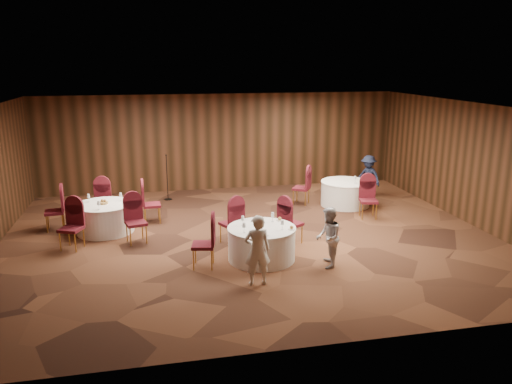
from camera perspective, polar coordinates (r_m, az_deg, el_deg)
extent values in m
plane|color=black|center=(12.44, -0.71, -5.18)|extent=(12.00, 12.00, 0.00)
plane|color=silver|center=(11.74, -0.76, 9.66)|extent=(12.00, 12.00, 0.00)
plane|color=black|center=(16.84, -4.06, 5.71)|extent=(12.00, 0.00, 12.00)
plane|color=black|center=(7.35, 6.89, -6.48)|extent=(12.00, 0.00, 12.00)
plane|color=black|center=(14.38, 23.45, 2.95)|extent=(0.00, 10.00, 10.00)
cylinder|color=white|center=(10.99, 0.64, -5.94)|extent=(1.47, 1.47, 0.72)
cylinder|color=white|center=(10.87, 0.65, -4.14)|extent=(1.50, 1.50, 0.03)
cylinder|color=white|center=(13.29, -16.89, -2.88)|extent=(1.43, 1.43, 0.72)
cylinder|color=white|center=(13.19, -17.01, -1.37)|extent=(1.46, 1.46, 0.03)
cylinder|color=white|center=(15.27, 10.16, -0.19)|extent=(1.45, 1.45, 0.72)
cylinder|color=white|center=(15.18, 10.23, 1.14)|extent=(1.48, 1.48, 0.03)
cylinder|color=silver|center=(11.24, 1.91, -3.40)|extent=(0.06, 0.06, 0.01)
cylinder|color=silver|center=(11.22, 1.92, -3.12)|extent=(0.01, 0.01, 0.11)
cone|color=silver|center=(11.19, 1.92, -2.60)|extent=(0.08, 0.08, 0.10)
cylinder|color=silver|center=(10.54, -1.37, -4.65)|extent=(0.06, 0.06, 0.01)
cylinder|color=silver|center=(10.53, -1.37, -4.35)|extent=(0.01, 0.01, 0.11)
cone|color=silver|center=(10.49, -1.38, -3.81)|extent=(0.08, 0.08, 0.10)
cylinder|color=silver|center=(10.99, -1.52, -3.82)|extent=(0.06, 0.06, 0.01)
cylinder|color=silver|center=(10.98, -1.52, -3.53)|extent=(0.01, 0.01, 0.11)
cone|color=silver|center=(10.94, -1.52, -3.01)|extent=(0.08, 0.08, 0.10)
cylinder|color=silver|center=(10.73, 3.01, -4.31)|extent=(0.06, 0.06, 0.01)
cylinder|color=silver|center=(10.72, 3.02, -4.01)|extent=(0.01, 0.01, 0.11)
cone|color=silver|center=(10.68, 3.02, -3.48)|extent=(0.08, 0.08, 0.10)
cylinder|color=silver|center=(10.47, 0.57, -4.78)|extent=(0.06, 0.06, 0.01)
cylinder|color=silver|center=(10.46, 0.57, -4.48)|extent=(0.01, 0.01, 0.11)
cone|color=silver|center=(10.42, 0.57, -3.93)|extent=(0.08, 0.08, 0.10)
cylinder|color=white|center=(10.37, 1.05, -4.96)|extent=(0.15, 0.15, 0.01)
sphere|color=#9E6B33|center=(10.36, 1.05, -4.75)|extent=(0.08, 0.08, 0.08)
cylinder|color=white|center=(10.76, 4.08, -4.26)|extent=(0.15, 0.15, 0.01)
sphere|color=#9E6B33|center=(10.75, 4.09, -4.05)|extent=(0.08, 0.08, 0.08)
cylinder|color=white|center=(11.33, 2.71, -3.25)|extent=(0.15, 0.15, 0.01)
sphere|color=#9E6B33|center=(11.31, 2.72, -3.05)|extent=(0.08, 0.08, 0.08)
cylinder|color=silver|center=(13.34, -15.18, -0.98)|extent=(0.06, 0.06, 0.01)
cylinder|color=silver|center=(13.33, -15.20, -0.74)|extent=(0.01, 0.01, 0.11)
cone|color=silver|center=(13.30, -15.23, -0.30)|extent=(0.08, 0.08, 0.10)
cylinder|color=silver|center=(13.47, -18.55, -1.09)|extent=(0.06, 0.06, 0.01)
cylinder|color=silver|center=(13.45, -18.57, -0.85)|extent=(0.01, 0.01, 0.11)
cone|color=silver|center=(13.43, -18.61, -0.42)|extent=(0.08, 0.08, 0.10)
cylinder|color=silver|center=(12.73, -17.50, -1.90)|extent=(0.06, 0.06, 0.01)
cylinder|color=silver|center=(12.72, -17.52, -1.65)|extent=(0.01, 0.01, 0.11)
cone|color=silver|center=(12.69, -17.56, -1.19)|extent=(0.08, 0.08, 0.10)
cylinder|color=olive|center=(13.18, -17.03, -1.19)|extent=(0.22, 0.22, 0.06)
sphere|color=#9E6B33|center=(13.18, -17.17, -0.92)|extent=(0.07, 0.07, 0.07)
sphere|color=#9E6B33|center=(13.14, -16.88, -0.95)|extent=(0.07, 0.07, 0.07)
cylinder|color=silver|center=(15.01, 11.24, 1.00)|extent=(0.06, 0.06, 0.01)
cylinder|color=silver|center=(14.99, 11.25, 1.21)|extent=(0.01, 0.01, 0.11)
cone|color=silver|center=(14.97, 11.27, 1.60)|extent=(0.08, 0.08, 0.10)
cylinder|color=black|center=(15.98, -10.01, -0.82)|extent=(0.24, 0.24, 0.02)
cylinder|color=black|center=(15.80, -10.13, 1.70)|extent=(0.02, 0.02, 1.42)
cylinder|color=black|center=(15.71, -10.25, 4.17)|extent=(0.04, 0.12, 0.04)
imported|color=silver|center=(9.68, 0.14, -6.68)|extent=(0.52, 0.34, 1.42)
imported|color=#BDBCC1|center=(10.63, 8.25, -5.16)|extent=(0.65, 0.75, 1.30)
imported|color=black|center=(16.27, 12.70, 1.75)|extent=(0.88, 1.01, 1.35)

